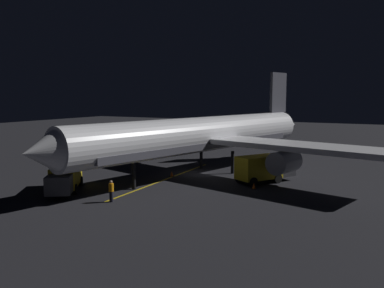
# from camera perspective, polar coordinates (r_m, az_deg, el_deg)

# --- Properties ---
(ground_plane) EXTENTS (180.00, 180.00, 0.20)m
(ground_plane) POSITION_cam_1_polar(r_m,az_deg,el_deg) (44.27, 1.21, -4.36)
(ground_plane) COLOR black
(apron_guide_stripe) EXTENTS (0.90, 19.79, 0.01)m
(apron_guide_stripe) POSITION_cam_1_polar(r_m,az_deg,el_deg) (41.76, -3.68, -4.91)
(apron_guide_stripe) COLOR gold
(apron_guide_stripe) RESTS_ON ground_plane
(airliner) EXTENTS (38.49, 40.09, 11.42)m
(airliner) POSITION_cam_1_polar(r_m,az_deg,el_deg) (44.14, 1.77, 1.13)
(airliner) COLOR white
(airliner) RESTS_ON ground_plane
(baggage_truck) EXTENTS (5.37, 6.50, 2.26)m
(baggage_truck) POSITION_cam_1_polar(r_m,az_deg,el_deg) (37.82, -17.23, -4.59)
(baggage_truck) COLOR gold
(baggage_truck) RESTS_ON ground_plane
(catering_truck) EXTENTS (4.92, 6.38, 2.65)m
(catering_truck) POSITION_cam_1_polar(r_m,az_deg,el_deg) (40.62, 9.87, -3.40)
(catering_truck) COLOR gold
(catering_truck) RESTS_ON ground_plane
(ground_crew_worker) EXTENTS (0.40, 0.40, 1.74)m
(ground_crew_worker) POSITION_cam_1_polar(r_m,az_deg,el_deg) (33.52, -11.14, -6.41)
(ground_crew_worker) COLOR black
(ground_crew_worker) RESTS_ON ground_plane
(traffic_cone_near_left) EXTENTS (0.50, 0.50, 0.55)m
(traffic_cone_near_left) POSITION_cam_1_polar(r_m,az_deg,el_deg) (37.91, 8.58, -5.80)
(traffic_cone_near_left) COLOR #EA590F
(traffic_cone_near_left) RESTS_ON ground_plane
(traffic_cone_near_right) EXTENTS (0.50, 0.50, 0.55)m
(traffic_cone_near_right) POSITION_cam_1_polar(r_m,az_deg,el_deg) (43.12, -2.83, -4.19)
(traffic_cone_near_right) COLOR #EA590F
(traffic_cone_near_right) RESTS_ON ground_plane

